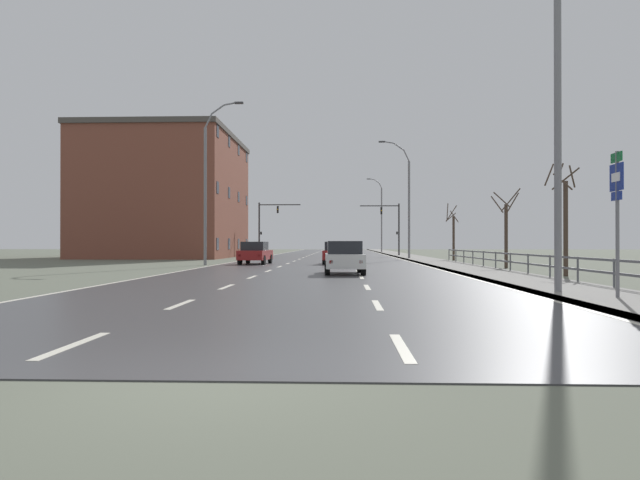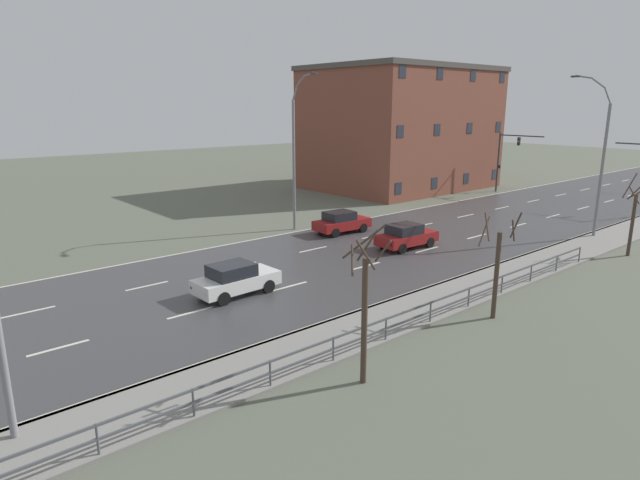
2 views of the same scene
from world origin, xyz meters
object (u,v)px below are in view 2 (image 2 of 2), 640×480
at_px(street_lamp_left_bank, 295,156).
at_px(brick_building, 400,128).
at_px(car_near_right, 341,222).
at_px(street_lamp_midground, 600,160).
at_px(traffic_signal_left, 506,154).
at_px(car_near_left, 406,236).
at_px(car_far_left, 235,279).

bearing_deg(street_lamp_left_bank, brick_building, 113.39).
xyz_separation_m(street_lamp_left_bank, car_near_right, (2.91, 1.80, -4.52)).
xyz_separation_m(street_lamp_midground, traffic_signal_left, (-14.46, 12.72, -1.26)).
relative_size(street_lamp_left_bank, car_near_right, 2.61).
height_order(car_near_left, car_far_left, same).
distance_m(traffic_signal_left, car_near_left, 26.30).
bearing_deg(street_lamp_left_bank, street_lamp_midground, 43.74).
bearing_deg(car_near_right, car_near_left, 6.38).
distance_m(street_lamp_midground, car_near_left, 14.28).
bearing_deg(traffic_signal_left, street_lamp_midground, -41.33).
distance_m(street_lamp_left_bank, traffic_signal_left, 26.95).
height_order(car_near_left, car_near_right, same).
bearing_deg(car_near_left, car_near_right, -174.02).
relative_size(car_near_right, brick_building, 0.23).
height_order(street_lamp_midground, car_far_left, street_lamp_midground).
height_order(street_lamp_left_bank, car_far_left, street_lamp_left_bank).
xyz_separation_m(traffic_signal_left, car_far_left, (8.68, -37.57, -3.18)).
bearing_deg(street_lamp_midground, traffic_signal_left, 138.67).
bearing_deg(car_far_left, car_near_left, 89.85).
distance_m(street_lamp_midground, brick_building, 25.29).
distance_m(street_lamp_left_bank, car_far_left, 14.70).
height_order(traffic_signal_left, brick_building, brick_building).
distance_m(traffic_signal_left, brick_building, 11.33).
bearing_deg(car_far_left, traffic_signal_left, 100.87).
height_order(street_lamp_midground, traffic_signal_left, street_lamp_midground).
height_order(street_lamp_left_bank, brick_building, brick_building).
distance_m(street_lamp_midground, car_far_left, 25.90).
bearing_deg(brick_building, car_far_left, -60.31).
bearing_deg(car_far_left, car_near_right, 114.07).
xyz_separation_m(car_near_left, car_near_right, (-5.69, -0.33, 0.00)).
bearing_deg(traffic_signal_left, car_near_right, -84.22).
height_order(street_lamp_midground, car_near_right, street_lamp_midground).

